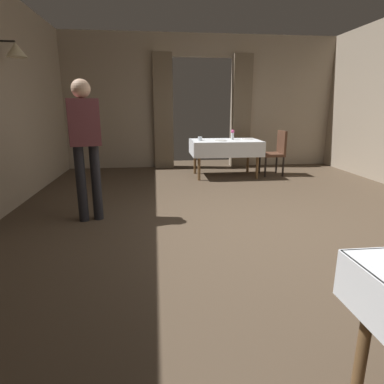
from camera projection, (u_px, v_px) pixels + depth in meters
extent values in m
plane|color=#4C3D2D|center=(251.00, 226.00, 3.90)|extent=(10.08, 10.08, 0.00)
cylinder|color=black|center=(5.00, 41.00, 4.15)|extent=(0.24, 0.02, 0.02)
cone|color=beige|center=(16.00, 50.00, 4.19)|extent=(0.26, 0.26, 0.18)
cube|color=gray|center=(118.00, 103.00, 7.34)|extent=(2.50, 0.12, 3.00)
cube|color=gray|center=(282.00, 103.00, 7.77)|extent=(2.50, 0.12, 3.00)
cube|color=gray|center=(203.00, 45.00, 7.23)|extent=(1.40, 0.12, 0.50)
cube|color=#70604C|center=(163.00, 112.00, 7.37)|extent=(0.44, 0.14, 2.57)
cube|color=#70604C|center=(241.00, 112.00, 7.57)|extent=(0.44, 0.14, 2.57)
cylinder|color=brown|center=(365.00, 335.00, 1.52)|extent=(0.06, 0.06, 0.71)
cylinder|color=brown|center=(199.00, 162.00, 6.26)|extent=(0.06, 0.06, 0.71)
cylinder|color=brown|center=(257.00, 161.00, 6.39)|extent=(0.06, 0.06, 0.71)
cylinder|color=brown|center=(195.00, 157.00, 6.90)|extent=(0.06, 0.06, 0.71)
cylinder|color=brown|center=(248.00, 156.00, 7.03)|extent=(0.06, 0.06, 0.71)
cube|color=brown|center=(225.00, 141.00, 6.55)|extent=(1.33, 0.82, 0.03)
cube|color=white|center=(225.00, 140.00, 6.54)|extent=(1.39, 0.88, 0.01)
cube|color=white|center=(230.00, 150.00, 6.16)|extent=(1.39, 0.02, 0.30)
cube|color=white|center=(221.00, 145.00, 7.01)|extent=(1.39, 0.02, 0.30)
cube|color=white|center=(192.00, 148.00, 6.50)|extent=(0.02, 0.88, 0.30)
cube|color=white|center=(258.00, 147.00, 6.66)|extent=(0.02, 0.88, 0.30)
cylinder|color=black|center=(265.00, 167.00, 6.61)|extent=(0.04, 0.04, 0.42)
cylinder|color=black|center=(260.00, 164.00, 6.98)|extent=(0.04, 0.04, 0.42)
cylinder|color=black|center=(283.00, 166.00, 6.65)|extent=(0.04, 0.04, 0.42)
cylinder|color=black|center=(276.00, 163.00, 7.02)|extent=(0.04, 0.04, 0.42)
cube|color=#513323|center=(272.00, 155.00, 6.76)|extent=(0.44, 0.44, 0.06)
cube|color=#513323|center=(282.00, 142.00, 6.71)|extent=(0.05, 0.42, 0.48)
cylinder|color=silver|center=(232.00, 136.00, 6.61)|extent=(0.06, 0.06, 0.14)
sphere|color=#D84C8C|center=(233.00, 131.00, 6.59)|extent=(0.07, 0.07, 0.07)
cylinder|color=white|center=(221.00, 141.00, 6.40)|extent=(0.23, 0.23, 0.01)
cylinder|color=white|center=(247.00, 139.00, 6.76)|extent=(0.24, 0.24, 0.01)
cylinder|color=silver|center=(200.00, 139.00, 6.44)|extent=(0.08, 0.08, 0.08)
cylinder|color=black|center=(96.00, 183.00, 4.04)|extent=(0.12, 0.12, 0.95)
cylinder|color=black|center=(81.00, 184.00, 3.98)|extent=(0.12, 0.12, 0.95)
cube|color=brown|center=(84.00, 122.00, 3.82)|extent=(0.41, 0.31, 0.55)
sphere|color=tan|center=(81.00, 89.00, 3.72)|extent=(0.22, 0.22, 0.22)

